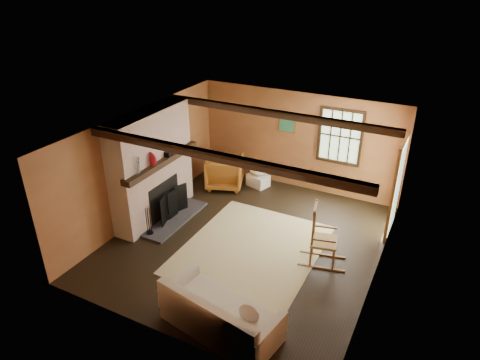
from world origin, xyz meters
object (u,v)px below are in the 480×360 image
Objects in this scene: rocking_chair at (322,239)px; armchair at (225,172)px; fireplace at (153,170)px; sofa at (219,318)px; laundry_basket at (258,180)px.

rocking_chair is 3.60m from armchair.
fireplace is 3.81m from sofa.
laundry_basket is at bearing -172.06° from armchair.
sofa is at bearing -38.54° from fireplace.
rocking_chair is at bearing 127.73° from armchair.
armchair is at bearing 45.32° from rocking_chair.
sofa is 4.87m from laundry_basket.
fireplace is at bearing 77.21° from rocking_chair.
laundry_basket is 0.87m from armchair.
sofa is 4.79m from armchair.
fireplace is at bearing 151.67° from sofa.
fireplace is 2.71× the size of armchair.
fireplace is 1.23× the size of sofa.
fireplace is 2.00× the size of rocking_chair.
rocking_chair is 1.36× the size of armchair.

